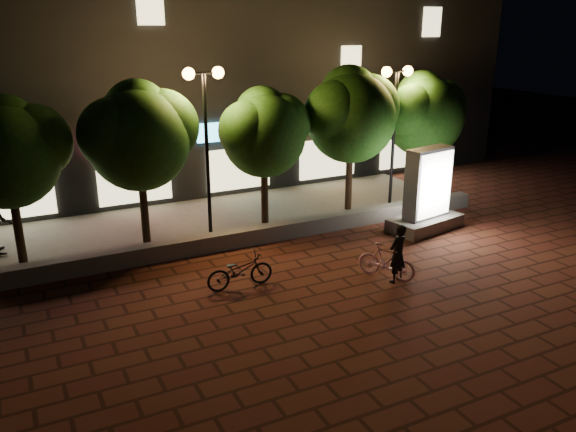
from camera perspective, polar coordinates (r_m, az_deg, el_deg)
ground at (r=14.84m, az=4.68°, el=-7.37°), size 80.00×80.00×0.00m
retaining_wall at (r=17.99m, az=-1.90°, el=-1.67°), size 16.00×0.45×0.50m
sidewalk at (r=20.23m, az=-4.87°, el=-0.02°), size 16.00×5.00×0.08m
building_block at (r=25.36m, az=-10.91°, el=14.95°), size 28.00×8.12×11.30m
tree_far_left at (r=17.10m, az=-26.02°, el=5.97°), size 3.36×2.80×4.63m
tree_left at (r=17.44m, az=-14.52°, el=8.00°), size 3.60×3.00×4.89m
tree_mid at (r=18.72m, az=-2.36°, el=8.55°), size 3.24×2.70×4.50m
tree_right at (r=20.23m, az=6.32°, el=10.22°), size 3.72×3.10×5.07m
tree_far_right at (r=22.15m, az=13.39°, el=10.05°), size 3.48×2.90×4.76m
street_lamp_left at (r=17.61m, az=-8.22°, el=10.42°), size 1.26×0.36×5.18m
street_lamp_right at (r=20.91m, az=10.62°, el=11.20°), size 1.26×0.36×4.98m
ad_kiosk at (r=19.25m, az=13.60°, el=1.84°), size 2.70×1.70×2.72m
scooter_pink at (r=15.52m, az=9.73°, el=-4.44°), size 1.23×1.58×0.95m
rider at (r=15.22m, az=10.80°, el=-3.68°), size 0.67×0.54×1.59m
scooter_parked at (r=14.82m, az=-4.80°, el=-5.43°), size 1.78×0.67×0.92m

